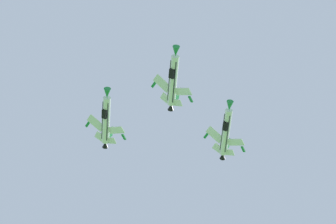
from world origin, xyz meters
The scene contains 3 objects.
fighter_jet_lead centered at (34.70, 79.38, 152.47)m, with size 8.95×15.57×5.58m.
fighter_jet_left_wing centered at (51.75, 89.15, 155.33)m, with size 9.26×15.57×5.35m.
fighter_jet_right_wing centered at (25.33, 96.15, 155.01)m, with size 9.40×15.57×5.25m.
Camera 1 is at (-1.10, -5.11, 1.52)m, focal length 88.30 mm.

